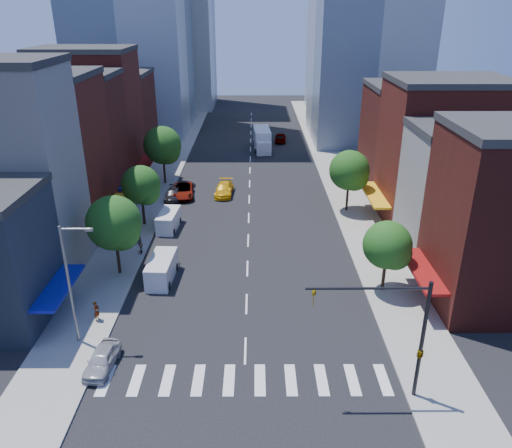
% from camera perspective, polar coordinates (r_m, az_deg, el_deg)
% --- Properties ---
extents(ground, '(220.00, 220.00, 0.00)m').
position_cam_1_polar(ground, '(36.15, -1.23, -14.27)').
color(ground, black).
rests_on(ground, ground).
extents(sidewalk_left, '(5.00, 120.00, 0.15)m').
position_cam_1_polar(sidewalk_left, '(73.20, -10.59, 5.61)').
color(sidewalk_left, gray).
rests_on(sidewalk_left, ground).
extents(sidewalk_right, '(5.00, 120.00, 0.15)m').
position_cam_1_polar(sidewalk_right, '(72.98, 9.20, 5.65)').
color(sidewalk_right, gray).
rests_on(sidewalk_right, ground).
extents(crosswalk, '(19.00, 3.00, 0.01)m').
position_cam_1_polar(crosswalk, '(33.83, -1.32, -17.38)').
color(crosswalk, silver).
rests_on(crosswalk, ground).
extents(bldg_left_1, '(12.00, 8.00, 18.00)m').
position_cam_1_polar(bldg_left_1, '(47.81, -27.23, 4.94)').
color(bldg_left_1, beige).
rests_on(bldg_left_1, ground).
extents(bldg_left_2, '(12.00, 9.00, 16.00)m').
position_cam_1_polar(bldg_left_2, '(55.45, -23.35, 6.84)').
color(bldg_left_2, '#5D1B16').
rests_on(bldg_left_2, ground).
extents(bldg_left_3, '(12.00, 8.00, 15.00)m').
position_cam_1_polar(bldg_left_3, '(63.20, -20.47, 8.69)').
color(bldg_left_3, '#4A1612').
rests_on(bldg_left_3, ground).
extents(bldg_left_4, '(12.00, 9.00, 17.00)m').
position_cam_1_polar(bldg_left_4, '(70.83, -18.36, 11.29)').
color(bldg_left_4, '#5D1B16').
rests_on(bldg_left_4, ground).
extents(bldg_left_5, '(12.00, 10.00, 13.00)m').
position_cam_1_polar(bldg_left_5, '(80.12, -16.20, 11.40)').
color(bldg_left_5, '#4A1612').
rests_on(bldg_left_5, ground).
extents(bldg_right_1, '(12.00, 8.00, 12.00)m').
position_cam_1_polar(bldg_right_1, '(50.70, 23.51, 2.96)').
color(bldg_right_1, beige).
rests_on(bldg_right_1, ground).
extents(bldg_right_2, '(12.00, 10.00, 15.00)m').
position_cam_1_polar(bldg_right_2, '(58.21, 20.45, 7.50)').
color(bldg_right_2, '#5D1B16').
rests_on(bldg_right_2, ground).
extents(bldg_right_3, '(12.00, 10.00, 13.00)m').
position_cam_1_polar(bldg_right_3, '(67.60, 17.55, 9.10)').
color(bldg_right_3, '#4A1612').
rests_on(bldg_right_3, ground).
extents(traffic_signal, '(7.24, 2.24, 8.00)m').
position_cam_1_polar(traffic_signal, '(31.44, 17.46, -12.66)').
color(traffic_signal, black).
rests_on(traffic_signal, sidewalk_right).
extents(streetlight, '(2.25, 0.25, 9.00)m').
position_cam_1_polar(streetlight, '(36.24, -20.39, -5.84)').
color(streetlight, slate).
rests_on(streetlight, sidewalk_left).
extents(tree_left_near, '(4.80, 4.80, 7.30)m').
position_cam_1_polar(tree_left_near, '(44.73, -15.74, -0.12)').
color(tree_left_near, black).
rests_on(tree_left_near, sidewalk_left).
extents(tree_left_mid, '(4.20, 4.20, 6.65)m').
position_cam_1_polar(tree_left_mid, '(54.79, -12.87, 4.19)').
color(tree_left_mid, black).
rests_on(tree_left_mid, sidewalk_left).
extents(tree_left_far, '(5.00, 5.00, 7.75)m').
position_cam_1_polar(tree_left_far, '(67.73, -10.52, 8.68)').
color(tree_left_far, black).
rests_on(tree_left_far, sidewalk_left).
extents(tree_right_near, '(4.00, 4.00, 6.20)m').
position_cam_1_polar(tree_right_near, '(42.11, 14.98, -2.56)').
color(tree_right_near, black).
rests_on(tree_right_near, sidewalk_right).
extents(tree_right_far, '(4.60, 4.60, 7.20)m').
position_cam_1_polar(tree_right_far, '(58.19, 10.77, 5.86)').
color(tree_right_far, black).
rests_on(tree_right_far, sidewalk_right).
extents(parked_car_front, '(1.92, 4.13, 1.37)m').
position_cam_1_polar(parked_car_front, '(35.80, -17.20, -14.57)').
color(parked_car_front, '#A3A2A7').
rests_on(parked_car_front, ground).
extents(parked_car_second, '(1.70, 4.36, 1.41)m').
position_cam_1_polar(parked_car_second, '(45.86, -10.45, -4.76)').
color(parked_car_second, black).
rests_on(parked_car_second, ground).
extents(parked_car_third, '(3.14, 5.75, 1.53)m').
position_cam_1_polar(parked_car_third, '(63.91, -8.35, 3.76)').
color(parked_car_third, '#999999').
rests_on(parked_car_third, ground).
extents(parked_car_rear, '(1.85, 4.51, 1.31)m').
position_cam_1_polar(parked_car_rear, '(63.22, -9.44, 3.36)').
color(parked_car_rear, black).
rests_on(parked_car_rear, ground).
extents(cargo_van_near, '(2.22, 5.01, 2.10)m').
position_cam_1_polar(cargo_van_near, '(44.59, -10.76, -5.17)').
color(cargo_van_near, silver).
rests_on(cargo_van_near, ground).
extents(cargo_van_far, '(2.15, 4.66, 1.93)m').
position_cam_1_polar(cargo_van_far, '(54.66, -9.98, 0.37)').
color(cargo_van_far, white).
rests_on(cargo_van_far, ground).
extents(taxi, '(2.40, 5.32, 1.51)m').
position_cam_1_polar(taxi, '(64.03, -3.66, 4.00)').
color(taxi, '#E0A50B').
rests_on(taxi, ground).
extents(traffic_car_oncoming, '(2.29, 5.01, 1.59)m').
position_cam_1_polar(traffic_car_oncoming, '(83.61, 1.01, 8.77)').
color(traffic_car_oncoming, black).
rests_on(traffic_car_oncoming, ground).
extents(traffic_car_far, '(2.20, 4.80, 1.59)m').
position_cam_1_polar(traffic_car_far, '(90.17, 2.80, 9.85)').
color(traffic_car_far, '#999999').
rests_on(traffic_car_far, ground).
extents(box_truck, '(3.06, 8.67, 3.44)m').
position_cam_1_polar(box_truck, '(84.73, 0.71, 9.55)').
color(box_truck, silver).
rests_on(box_truck, ground).
extents(pedestrian_near, '(0.50, 0.66, 1.62)m').
position_cam_1_polar(pedestrian_near, '(40.30, -17.76, -9.46)').
color(pedestrian_near, '#999999').
rests_on(pedestrian_near, sidewalk_left).
extents(pedestrian_far, '(0.88, 1.02, 1.80)m').
position_cam_1_polar(pedestrian_far, '(49.53, -13.20, -2.33)').
color(pedestrian_far, '#999999').
rests_on(pedestrian_far, sidewalk_left).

